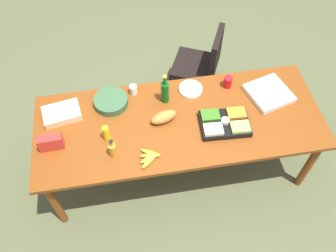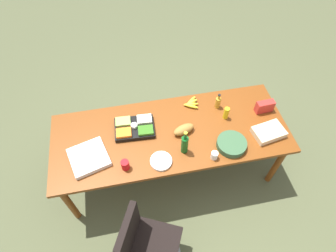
# 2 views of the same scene
# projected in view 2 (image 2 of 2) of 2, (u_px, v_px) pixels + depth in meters

# --- Properties ---
(ground_plane) EXTENTS (10.00, 10.00, 0.00)m
(ground_plane) POSITION_uv_depth(u_px,v_px,m) (170.00, 168.00, 3.64)
(ground_plane) COLOR #515739
(conference_table) EXTENTS (2.54, 0.98, 0.80)m
(conference_table) POSITION_uv_depth(u_px,v_px,m) (171.00, 136.00, 3.06)
(conference_table) COLOR brown
(conference_table) RESTS_ON ground
(office_chair) EXTENTS (0.64, 0.64, 0.91)m
(office_chair) POSITION_uv_depth(u_px,v_px,m) (148.00, 247.00, 2.73)
(office_chair) COLOR gray
(office_chair) RESTS_ON ground
(sheet_cake) EXTENTS (0.35, 0.27, 0.07)m
(sheet_cake) POSITION_uv_depth(u_px,v_px,m) (269.00, 132.00, 2.97)
(sheet_cake) COLOR beige
(sheet_cake) RESTS_ON conference_table
(banana_bunch) EXTENTS (0.18, 0.20, 0.04)m
(banana_bunch) POSITION_uv_depth(u_px,v_px,m) (191.00, 103.00, 3.22)
(banana_bunch) COLOR yellow
(banana_bunch) RESTS_ON conference_table
(veggie_tray) EXTENTS (0.44, 0.32, 0.09)m
(veggie_tray) POSITION_uv_depth(u_px,v_px,m) (134.00, 127.00, 3.00)
(veggie_tray) COLOR black
(veggie_tray) RESTS_ON conference_table
(pizza_box) EXTENTS (0.44, 0.44, 0.05)m
(pizza_box) POSITION_uv_depth(u_px,v_px,m) (89.00, 157.00, 2.79)
(pizza_box) COLOR silver
(pizza_box) RESTS_ON conference_table
(mustard_bottle) EXTENTS (0.07, 0.07, 0.15)m
(mustard_bottle) POSITION_uv_depth(u_px,v_px,m) (226.00, 113.00, 3.07)
(mustard_bottle) COLOR yellow
(mustard_bottle) RESTS_ON conference_table
(wine_bottle) EXTENTS (0.07, 0.07, 0.32)m
(wine_bottle) POSITION_uv_depth(u_px,v_px,m) (185.00, 144.00, 2.77)
(wine_bottle) COLOR #0D5118
(wine_bottle) RESTS_ON conference_table
(salad_bowl) EXTENTS (0.35, 0.35, 0.07)m
(salad_bowl) POSITION_uv_depth(u_px,v_px,m) (232.00, 144.00, 2.88)
(salad_bowl) COLOR #375B3A
(salad_bowl) RESTS_ON conference_table
(paper_plate_stack) EXTENTS (0.28, 0.28, 0.03)m
(paper_plate_stack) POSITION_uv_depth(u_px,v_px,m) (161.00, 161.00, 2.78)
(paper_plate_stack) COLOR white
(paper_plate_stack) RESTS_ON conference_table
(chip_bag_red) EXTENTS (0.20, 0.09, 0.14)m
(chip_bag_red) POSITION_uv_depth(u_px,v_px,m) (265.00, 107.00, 3.14)
(chip_bag_red) COLOR red
(chip_bag_red) RESTS_ON conference_table
(paper_cup) EXTENTS (0.09, 0.09, 0.09)m
(paper_cup) POSITION_uv_depth(u_px,v_px,m) (214.00, 155.00, 2.78)
(paper_cup) COLOR white
(paper_cup) RESTS_ON conference_table
(red_solo_cup) EXTENTS (0.09, 0.09, 0.11)m
(red_solo_cup) POSITION_uv_depth(u_px,v_px,m) (125.00, 165.00, 2.71)
(red_solo_cup) COLOR red
(red_solo_cup) RESTS_ON conference_table
(bread_loaf) EXTENTS (0.26, 0.18, 0.10)m
(bread_loaf) POSITION_uv_depth(u_px,v_px,m) (184.00, 130.00, 2.97)
(bread_loaf) COLOR #A77433
(bread_loaf) RESTS_ON conference_table
(dressing_bottle) EXTENTS (0.06, 0.06, 0.20)m
(dressing_bottle) POSITION_uv_depth(u_px,v_px,m) (218.00, 102.00, 3.16)
(dressing_bottle) COLOR gold
(dressing_bottle) RESTS_ON conference_table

